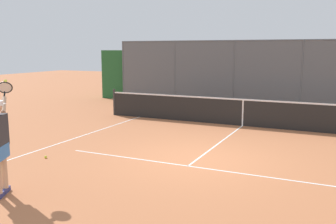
# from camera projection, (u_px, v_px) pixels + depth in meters

# --- Properties ---
(ground_plane) EXTENTS (60.00, 60.00, 0.00)m
(ground_plane) POSITION_uv_depth(u_px,v_px,m) (198.00, 159.00, 9.31)
(ground_plane) COLOR #B76B42
(court_line_markings) EXTENTS (8.38, 9.35, 0.01)m
(court_line_markings) POSITION_uv_depth(u_px,v_px,m) (182.00, 170.00, 8.43)
(court_line_markings) COLOR white
(court_line_markings) RESTS_ON ground
(fence_backdrop) EXTENTS (17.91, 1.37, 3.09)m
(fence_backdrop) POSITION_uv_depth(u_px,v_px,m) (269.00, 79.00, 17.38)
(fence_backdrop) COLOR #565B60
(fence_backdrop) RESTS_ON ground
(tennis_net) EXTENTS (10.77, 0.09, 1.07)m
(tennis_net) POSITION_uv_depth(u_px,v_px,m) (243.00, 112.00, 13.24)
(tennis_net) COLOR #2D2D2D
(tennis_net) RESTS_ON ground
(tennis_ball_mid_court) EXTENTS (0.07, 0.07, 0.07)m
(tennis_ball_mid_court) POSITION_uv_depth(u_px,v_px,m) (46.00, 157.00, 9.36)
(tennis_ball_mid_court) COLOR #CCDB33
(tennis_ball_mid_court) RESTS_ON ground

